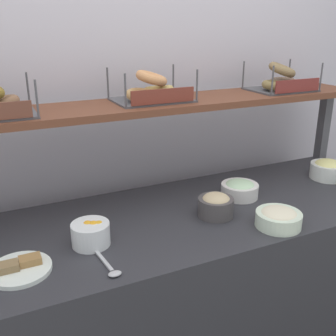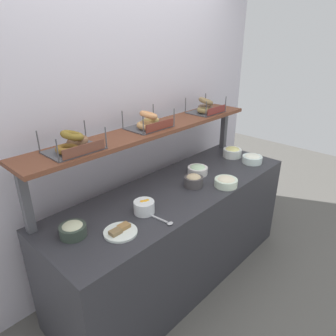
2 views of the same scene
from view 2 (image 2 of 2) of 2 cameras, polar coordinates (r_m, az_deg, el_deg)
The scene contains 18 objects.
ground_plane at distance 2.86m, azimuth 1.52°, elevation -19.10°, with size 8.00×8.00×0.00m, color #595651.
back_wall at distance 2.60m, azimuth -7.33°, elevation 6.95°, with size 3.36×0.06×2.40m, color silver.
deli_counter at distance 2.59m, azimuth 1.63°, elevation -12.19°, with size 2.16×0.70×0.85m, color #2D2D33.
shelf_riser_left at distance 1.96m, azimuth -25.01°, elevation -5.86°, with size 0.05×0.05×0.40m, color #4C4C51.
shelf_riser_right at distance 3.20m, azimuth 10.37°, elevation 7.17°, with size 0.05×0.05×0.40m, color #4C4C51.
upper_shelf at distance 2.38m, azimuth -3.04°, elevation 7.16°, with size 2.12×0.32×0.03m, color brown.
bowl_egg_salad at distance 3.02m, azimuth 11.90°, elevation 2.95°, with size 0.18×0.18×0.10m.
bowl_fruit_salad at distance 2.04m, azimuth -4.47°, elevation -7.20°, with size 0.14×0.14×0.09m.
bowl_scallion_spread at distance 2.60m, azimuth 5.55°, elevation -0.32°, with size 0.17×0.17×0.08m.
bowl_hummus at distance 2.39m, azimuth 4.79°, elevation -2.31°, with size 0.15×0.15×0.10m.
bowl_cream_cheese at distance 2.92m, azimuth 15.43°, elevation 1.70°, with size 0.18×0.18×0.08m.
bowl_tuna_salad at distance 1.91m, azimuth -17.32°, elevation -10.89°, with size 0.16×0.16×0.09m.
bowl_potato_salad at distance 2.43m, azimuth 10.77°, elevation -2.52°, with size 0.18×0.18×0.08m.
serving_plate_white at distance 1.88m, azimuth -8.88°, elevation -11.61°, with size 0.20×0.20×0.04m.
serving_spoon_near_plate at distance 1.96m, azimuth -0.54°, elevation -9.91°, with size 0.04×0.18×0.01m.
bagel_basket_cinnamon_raisin at distance 1.96m, azimuth -17.26°, elevation 4.32°, with size 0.34×0.25×0.14m.
bagel_basket_sesame at distance 2.36m, azimuth -3.58°, elevation 8.56°, with size 0.33×0.25×0.14m.
bagel_basket_poppy at distance 2.86m, azimuth 7.06°, elevation 11.12°, with size 0.31×0.26×0.15m.
Camera 2 is at (-1.58, -1.38, 1.94)m, focal length 32.68 mm.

